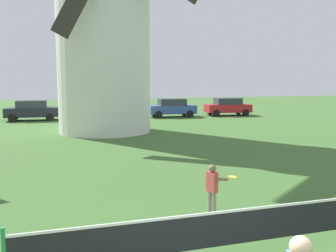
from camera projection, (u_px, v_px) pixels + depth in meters
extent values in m
cylinder|color=white|center=(104.00, 40.00, 21.17)|extent=(5.43, 5.43, 10.94)
cube|color=black|center=(204.00, 232.00, 5.71)|extent=(5.80, 0.01, 0.55)
cube|color=white|center=(204.00, 214.00, 5.67)|extent=(5.80, 0.02, 0.04)
sphere|color=#DBB28E|center=(301.00, 247.00, 3.61)|extent=(0.23, 0.23, 0.23)
cylinder|color=#9E937F|center=(210.00, 202.00, 8.35)|extent=(0.11, 0.11, 0.53)
cylinder|color=#9E937F|center=(214.00, 204.00, 8.24)|extent=(0.11, 0.11, 0.53)
cube|color=#DB4C4C|center=(212.00, 182.00, 8.23)|extent=(0.22, 0.29, 0.47)
sphere|color=#89664C|center=(212.00, 168.00, 8.19)|extent=(0.18, 0.18, 0.18)
cylinder|color=#89664C|center=(207.00, 181.00, 8.37)|extent=(0.07, 0.07, 0.35)
cylinder|color=#89664C|center=(222.00, 179.00, 8.20)|extent=(0.36, 0.19, 0.13)
cylinder|color=yellow|center=(226.00, 178.00, 8.28)|extent=(0.22, 0.10, 0.04)
ellipsoid|color=yellow|center=(233.00, 177.00, 8.41)|extent=(0.25, 0.29, 0.03)
cube|color=#1E232D|center=(32.00, 112.00, 28.04)|extent=(3.97, 1.74, 0.70)
cube|color=#2D333D|center=(32.00, 104.00, 27.97)|extent=(2.23, 1.52, 0.56)
cylinder|color=black|center=(51.00, 115.00, 29.27)|extent=(0.60, 0.19, 0.60)
cylinder|color=black|center=(50.00, 117.00, 27.64)|extent=(0.60, 0.19, 0.60)
cylinder|color=black|center=(15.00, 116.00, 28.53)|extent=(0.60, 0.19, 0.60)
cylinder|color=black|center=(12.00, 118.00, 26.91)|extent=(0.60, 0.19, 0.60)
cube|color=silver|center=(101.00, 111.00, 29.12)|extent=(4.26, 1.74, 0.70)
cube|color=#2D333D|center=(100.00, 103.00, 29.04)|extent=(2.39, 1.52, 0.56)
cylinder|color=black|center=(117.00, 114.00, 30.37)|extent=(0.60, 0.19, 0.60)
cylinder|color=black|center=(120.00, 116.00, 28.75)|extent=(0.60, 0.19, 0.60)
cylinder|color=black|center=(82.00, 115.00, 29.58)|extent=(0.60, 0.19, 0.60)
cylinder|color=black|center=(83.00, 117.00, 27.96)|extent=(0.60, 0.19, 0.60)
cube|color=#334C99|center=(172.00, 109.00, 30.79)|extent=(4.06, 1.84, 0.70)
cube|color=#2D333D|center=(172.00, 102.00, 30.71)|extent=(2.29, 1.57, 0.56)
cylinder|color=black|center=(184.00, 112.00, 31.99)|extent=(0.61, 0.20, 0.60)
cylinder|color=black|center=(190.00, 114.00, 30.36)|extent=(0.61, 0.20, 0.60)
cylinder|color=black|center=(154.00, 113.00, 31.31)|extent=(0.61, 0.20, 0.60)
cylinder|color=black|center=(159.00, 115.00, 29.68)|extent=(0.61, 0.20, 0.60)
cube|color=red|center=(228.00, 108.00, 32.07)|extent=(4.12, 2.05, 0.70)
cube|color=#2D333D|center=(228.00, 101.00, 31.99)|extent=(2.35, 1.69, 0.56)
cylinder|color=black|center=(238.00, 111.00, 33.21)|extent=(0.61, 0.23, 0.60)
cylinder|color=black|center=(246.00, 113.00, 31.55)|extent=(0.61, 0.23, 0.60)
cylinder|color=black|center=(210.00, 112.00, 32.67)|extent=(0.61, 0.23, 0.60)
cylinder|color=black|center=(216.00, 113.00, 31.02)|extent=(0.61, 0.23, 0.60)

